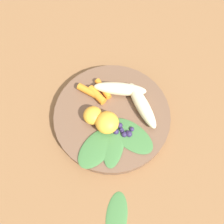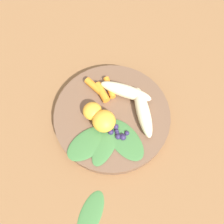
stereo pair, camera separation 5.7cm
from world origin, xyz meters
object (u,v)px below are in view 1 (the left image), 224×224
(banana_peeled_left, at_px, (120,89))
(kale_leaf_stray, at_px, (117,217))
(bowl, at_px, (112,116))
(banana_peeled_right, at_px, (142,105))
(orange_segment_near, at_px, (107,122))

(banana_peeled_left, relative_size, kale_leaf_stray, 1.26)
(kale_leaf_stray, bearing_deg, bowl, -169.87)
(banana_peeled_right, bearing_deg, kale_leaf_stray, 141.79)
(kale_leaf_stray, bearing_deg, orange_segment_near, -166.18)
(orange_segment_near, bearing_deg, banana_peeled_left, 134.16)
(orange_segment_near, relative_size, kale_leaf_stray, 0.53)
(bowl, height_order, banana_peeled_right, banana_peeled_right)
(bowl, bearing_deg, banana_peeled_left, 134.89)
(bowl, height_order, banana_peeled_left, banana_peeled_left)
(bowl, bearing_deg, orange_segment_near, -47.21)
(banana_peeled_right, xyz_separation_m, orange_segment_near, (0.00, -0.10, 0.00))
(banana_peeled_right, xyz_separation_m, kale_leaf_stray, (0.19, -0.17, -0.04))
(orange_segment_near, bearing_deg, kale_leaf_stray, -20.76)
(banana_peeled_left, bearing_deg, kale_leaf_stray, 94.46)
(banana_peeled_right, height_order, kale_leaf_stray, banana_peeled_right)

